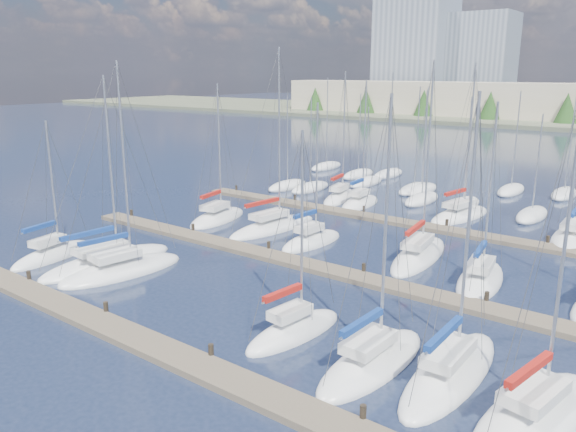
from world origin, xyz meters
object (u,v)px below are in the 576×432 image
Objects in this scene: sailboat_d at (294,331)px; sailboat_n at (340,198)px; sailboat_k at (419,255)px; sailboat_h at (217,218)px; sailboat_p at (460,215)px; sailboat_a at (53,255)px; sailboat_c at (122,270)px; sailboat_b at (107,262)px; sailboat_i at (273,227)px; sailboat_g at (536,415)px; sailboat_o at (360,203)px; sailboat_l at (480,280)px; sailboat_f at (450,373)px; sailboat_e at (372,362)px; sailboat_j at (312,241)px; sailboat_q at (574,238)px.

sailboat_n is (-14.62, 27.67, 0.01)m from sailboat_d.
sailboat_h is at bearing 175.85° from sailboat_k.
sailboat_p reaches higher than sailboat_n.
sailboat_c reaches higher than sailboat_a.
sailboat_b is at bearing -146.44° from sailboat_k.
sailboat_i reaches higher than sailboat_d.
sailboat_g is 35.58m from sailboat_o.
sailboat_f is at bearing -85.93° from sailboat_l.
sailboat_p reaches higher than sailboat_a.
sailboat_g reaches higher than sailboat_n.
sailboat_p reaches higher than sailboat_e.
sailboat_a is 0.77× the size of sailboat_b.
sailboat_o is at bearing 141.65° from sailboat_g.
sailboat_k is (8.06, 1.86, 0.00)m from sailboat_j.
sailboat_e is 13.27m from sailboat_l.
sailboat_f is at bearing 175.71° from sailboat_g.
sailboat_f is 1.02× the size of sailboat_h.
sailboat_p is at bearing -9.44° from sailboat_n.
sailboat_c is (-1.38, -14.30, -0.01)m from sailboat_i.
sailboat_l is 0.88× the size of sailboat_n.
sailboat_n is at bearing 129.50° from sailboat_f.
sailboat_b is at bearing 179.97° from sailboat_f.
sailboat_d is at bearing -169.78° from sailboat_g.
sailboat_h is 0.99× the size of sailboat_e.
sailboat_a is at bearing -114.46° from sailboat_o.
sailboat_k is (-4.79, 15.44, 0.00)m from sailboat_e.
sailboat_p is (-2.01, 28.06, -0.01)m from sailboat_d.
sailboat_p is (11.13, 13.40, -0.01)m from sailboat_i.
sailboat_h is 0.93× the size of sailboat_n.
sailboat_g is 38.21m from sailboat_n.
sailboat_a is at bearing -161.45° from sailboat_l.
sailboat_e is 0.94× the size of sailboat_n.
sailboat_f is 1.01× the size of sailboat_e.
sailboat_n reaches higher than sailboat_l.
sailboat_o is at bearing 178.70° from sailboat_q.
sailboat_l is 0.83× the size of sailboat_k.
sailboat_b reaches higher than sailboat_l.
sailboat_i reaches higher than sailboat_p.
sailboat_k is (-11.76, 15.17, 0.00)m from sailboat_g.
sailboat_q is (3.12, 27.11, -0.02)m from sailboat_e.
sailboat_c is 30.40m from sailboat_p.
sailboat_q is at bearing 32.60° from sailboat_a.
sailboat_f is 0.90× the size of sailboat_p.
sailboat_n is (-26.26, 27.75, 0.02)m from sailboat_g.
sailboat_g is 32.66m from sailboat_a.
sailboat_o reaches higher than sailboat_a.
sailboat_e is at bearing 6.39° from sailboat_c.
sailboat_b is at bearing -159.72° from sailboat_l.
sailboat_a is 39.83m from sailboat_q.
sailboat_b is (-21.32, 1.06, -0.02)m from sailboat_e.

